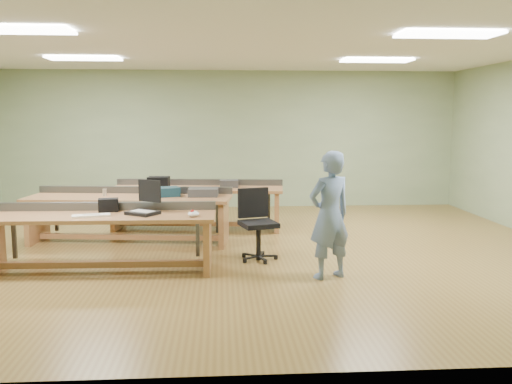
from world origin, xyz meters
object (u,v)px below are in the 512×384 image
workbench_mid (130,208)px  workbench_back (197,198)px  laptop_base (143,213)px  mug (146,193)px  camera_bag (108,205)px  parts_bin_grey (203,192)px  workbench_front (100,229)px  drinks_can (105,192)px  person (330,215)px  parts_bin_teal (166,192)px  task_chair (257,234)px

workbench_mid → workbench_back: same height
laptop_base → mug: mug is taller
camera_bag → parts_bin_grey: bearing=38.1°
workbench_front → drinks_can: 1.71m
parts_bin_grey → mug: size_ratio=3.57×
camera_bag → mug: (0.30, 1.42, -0.04)m
person → parts_bin_grey: size_ratio=3.43×
parts_bin_grey → mug: bearing=174.4°
workbench_mid → parts_bin_grey: (1.17, -0.08, 0.25)m
person → laptop_base: size_ratio=4.34×
person → parts_bin_teal: bearing=-66.5°
workbench_back → parts_bin_teal: parts_bin_teal is taller
workbench_front → parts_bin_grey: bearing=51.4°
task_chair → mug: (-1.69, 1.17, 0.44)m
workbench_back → parts_bin_teal: size_ratio=7.83×
workbench_back → parts_bin_grey: (0.15, -1.10, 0.25)m
parts_bin_grey → drinks_can: size_ratio=4.04×
parts_bin_teal → mug: 0.33m
laptop_base → parts_bin_grey: 1.74m
person → camera_bag: 2.91m
person → parts_bin_grey: bearing=-74.7°
person → task_chair: person is taller
parts_bin_teal → mug: (-0.32, 0.05, -0.02)m
workbench_front → camera_bag: (0.07, 0.21, 0.28)m
mug → person: bearing=-40.0°
drinks_can → workbench_back: bearing=34.6°
parts_bin_grey → drinks_can: parts_bin_grey is taller
laptop_base → task_chair: (1.51, 0.50, -0.41)m
workbench_front → parts_bin_teal: 1.75m
person → workbench_mid: bearing=-60.4°
workbench_mid → person: (2.79, -2.11, 0.23)m
workbench_mid → mug: (0.26, 0.01, 0.24)m
parts_bin_teal → workbench_back: bearing=67.5°
laptop_base → mug: 1.67m
workbench_mid → workbench_back: (1.02, 1.02, -0.00)m
workbench_front → drinks_can: bearing=100.9°
workbench_mid → parts_bin_teal: (0.58, -0.04, 0.26)m
workbench_mid → workbench_back: 1.44m
mug → task_chair: bearing=-34.6°
camera_bag → task_chair: (2.00, 0.25, -0.47)m
task_chair → parts_bin_teal: task_chair is taller
person → drinks_can: person is taller
task_chair → mug: size_ratio=7.65×
laptop_base → task_chair: size_ratio=0.37×
workbench_mid → drinks_can: drinks_can is taller
task_chair → parts_bin_teal: bearing=124.5°
drinks_can → mug: bearing=-3.2°
workbench_back → task_chair: 2.38m
parts_bin_teal → parts_bin_grey: size_ratio=0.86×
person → mug: (-2.52, 2.12, 0.01)m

